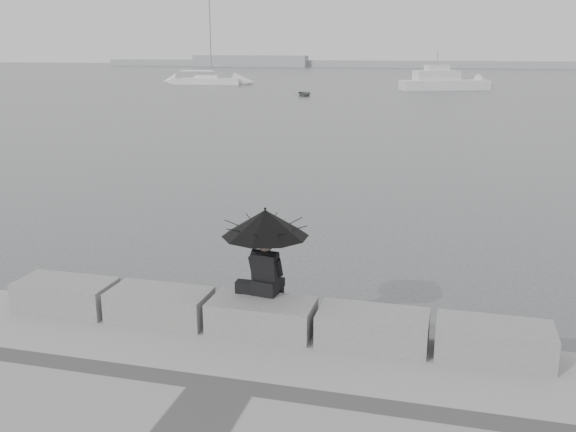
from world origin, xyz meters
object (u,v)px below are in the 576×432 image
(sailboat_left, at_px, (207,80))
(dinghy, at_px, (304,93))
(seated_person, at_px, (265,230))
(motor_cruiser, at_px, (444,82))

(sailboat_left, height_order, dinghy, sailboat_left)
(seated_person, height_order, dinghy, seated_person)
(motor_cruiser, xyz_separation_m, dinghy, (-13.46, -13.24, -0.66))
(seated_person, height_order, motor_cruiser, motor_cruiser)
(seated_person, bearing_deg, motor_cruiser, 96.76)
(seated_person, distance_m, sailboat_left, 78.20)
(seated_person, relative_size, motor_cruiser, 0.13)
(sailboat_left, distance_m, motor_cruiser, 31.01)
(seated_person, bearing_deg, sailboat_left, 119.97)
(dinghy, bearing_deg, motor_cruiser, 18.92)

